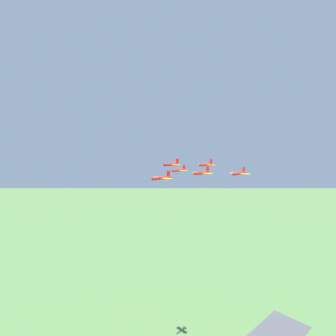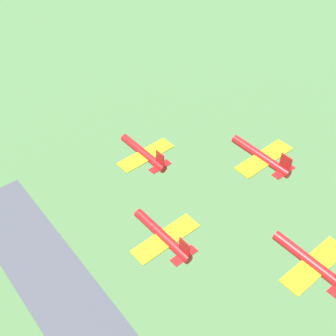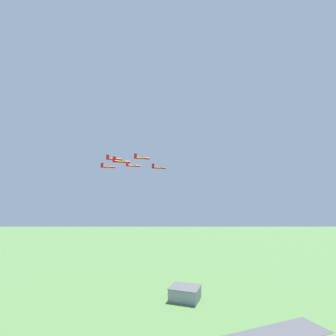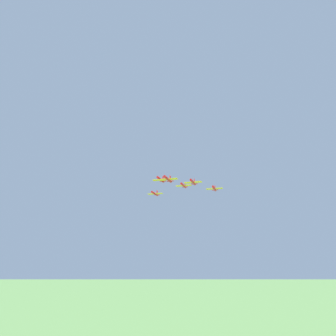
% 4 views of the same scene
% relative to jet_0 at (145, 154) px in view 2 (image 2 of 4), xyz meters
% --- Properties ---
extents(jet_0, '(9.44, 9.42, 3.65)m').
position_rel_jet_0_xyz_m(jet_0, '(0.00, 0.00, 0.00)').
color(jet_0, red).
extents(jet_1, '(9.44, 9.42, 3.65)m').
position_rel_jet_0_xyz_m(jet_1, '(-18.74, -4.70, 1.75)').
color(jet_1, red).
extents(jet_2, '(9.44, 9.42, 3.65)m').
position_rel_jet_0_xyz_m(jet_2, '(-5.00, -18.67, 4.92)').
color(jet_2, red).
extents(jet_4, '(9.44, 9.42, 3.65)m').
position_rel_jet_0_xyz_m(jet_4, '(-23.74, -23.37, 4.50)').
color(jet_4, red).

